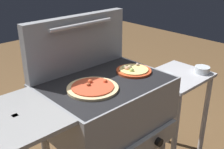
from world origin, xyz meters
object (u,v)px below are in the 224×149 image
Objects in this scene: prep_table at (174,102)px; topping_bowl_near at (202,70)px; grill at (104,107)px; pizza_cheese at (133,70)px; topping_bowl_far at (165,77)px; pizza_pepperoni at (93,88)px.

topping_bowl_near reaches higher than prep_table.
prep_table is 7.13× the size of topping_bowl_near.
prep_table is at bearing 0.37° from grill.
pizza_cheese reaches higher than topping_bowl_near.
prep_table is (0.67, 0.00, -0.23)m from grill.
grill is 5.00× the size of pizza_cheese.
prep_table is (0.47, 0.02, -0.38)m from pizza_cheese.
topping_bowl_far is (0.33, 0.02, -0.15)m from pizza_cheese.
grill is at bearing 17.21° from pizza_pepperoni.
topping_bowl_near is at bearing -6.50° from grill.
pizza_pepperoni reaches higher than grill.
grill is at bearing 175.73° from pizza_cheese.
topping_bowl_far reaches higher than prep_table.
topping_bowl_far is (0.63, 0.04, -0.15)m from pizza_pepperoni.
pizza_cheese reaches higher than pizza_pepperoni.
pizza_pepperoni is 2.41× the size of topping_bowl_far.
pizza_pepperoni is at bearing -176.60° from topping_bowl_far.
topping_bowl_far is (-0.29, 0.10, 0.00)m from topping_bowl_near.
pizza_cheese is 0.26× the size of prep_table.
topping_bowl_near is 1.01× the size of topping_bowl_far.
pizza_pepperoni is 0.30m from pizza_cheese.
grill is 9.27× the size of topping_bowl_near.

